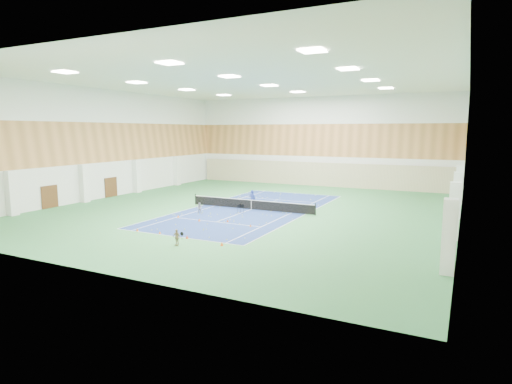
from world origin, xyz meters
TOP-DOWN VIEW (x-y plane):
  - ground at (0.00, 0.00)m, footprint 40.00×40.00m
  - room_shell at (0.00, 0.00)m, footprint 36.00×40.00m
  - wood_cladding at (0.00, 0.00)m, footprint 36.00×40.00m
  - ceiling_light_grid at (0.00, 0.00)m, footprint 21.40×25.40m
  - court_surface at (0.00, 0.00)m, footprint 10.97×23.77m
  - tennis_balls_scatter at (0.00, 0.00)m, footprint 10.57×22.77m
  - tennis_net at (0.00, 0.00)m, footprint 12.80×0.10m
  - back_curtain at (0.00, 19.75)m, footprint 35.40×0.16m
  - door_left_a at (-17.92, -8.00)m, footprint 0.08×1.80m
  - door_left_b at (-17.92, 0.00)m, footprint 0.08×1.80m
  - coach at (-0.20, 0.60)m, footprint 0.67×0.45m
  - child_court at (-3.38, -3.75)m, footprint 0.53×0.44m
  - child_apron at (1.50, -13.73)m, footprint 0.66×0.33m
  - ball_cart at (-0.10, -2.01)m, footprint 0.62×0.62m
  - cone_svc_a at (-3.90, -6.31)m, footprint 0.22×0.22m
  - cone_svc_b at (-1.42, -6.76)m, footprint 0.21×0.21m
  - cone_svc_c at (0.82, -5.91)m, footprint 0.19×0.19m
  - cone_svc_d at (3.31, -6.65)m, footprint 0.18×0.18m
  - cone_base_a at (-3.58, -11.80)m, footprint 0.21×0.21m
  - cone_base_b at (-1.57, -11.66)m, footprint 0.19×0.19m
  - cone_base_c at (1.05, -11.94)m, footprint 0.21×0.21m
  - cone_base_d at (4.18, -12.46)m, footprint 0.22×0.22m

SIDE VIEW (x-z plane):
  - ground at x=0.00m, z-range 0.00..0.00m
  - court_surface at x=0.00m, z-range 0.00..0.01m
  - tennis_balls_scatter at x=0.00m, z-range 0.01..0.08m
  - cone_svc_d at x=3.31m, z-range 0.00..0.19m
  - cone_base_b at x=-1.57m, z-range 0.00..0.20m
  - cone_svc_c at x=0.82m, z-range 0.00..0.21m
  - cone_base_a at x=-3.58m, z-range 0.00..0.23m
  - cone_svc_b at x=-1.42m, z-range 0.00..0.23m
  - cone_base_c at x=1.05m, z-range 0.00..0.24m
  - cone_svc_a at x=-3.90m, z-range 0.00..0.25m
  - cone_base_d at x=4.18m, z-range 0.00..0.25m
  - ball_cart at x=-0.10m, z-range 0.00..0.82m
  - child_court at x=-3.38m, z-range 0.00..0.98m
  - child_apron at x=1.50m, z-range 0.00..1.09m
  - tennis_net at x=0.00m, z-range 0.00..1.10m
  - coach at x=-0.20m, z-range 0.00..1.79m
  - door_left_a at x=-17.92m, z-range 0.00..2.20m
  - door_left_b at x=-17.92m, z-range 0.00..2.20m
  - back_curtain at x=0.00m, z-range 0.00..3.20m
  - room_shell at x=0.00m, z-range 0.00..12.00m
  - wood_cladding at x=0.00m, z-range 4.00..12.00m
  - ceiling_light_grid at x=0.00m, z-range 11.89..11.95m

